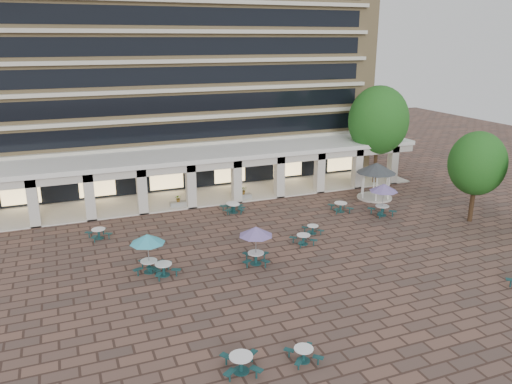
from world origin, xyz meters
The scene contains 20 objects.
ground centered at (0.00, 0.00, 0.00)m, with size 120.00×120.00×0.00m, color brown.
apartment_building centered at (0.00, 25.47, 12.60)m, with size 40.00×15.50×25.20m.
retail_arcade centered at (0.00, 14.80, 3.00)m, with size 42.00×6.60×4.40m.
picnic_table_0 centered at (-5.76, -10.56, 0.48)m, with size 2.04×2.04×0.81m.
picnic_table_1 centered at (-2.82, -10.90, 0.41)m, with size 1.52×1.52×0.68m.
picnic_table_4 centered at (-7.83, 0.95, 2.19)m, with size 2.23×2.23×2.58m.
picnic_table_5 centered at (-7.06, 0.16, 0.48)m, with size 2.06×2.06×0.80m.
picnic_table_6 centered at (-1.06, -0.42, 2.22)m, with size 2.26×2.26×2.61m.
picnic_table_7 centered at (4.96, 3.01, 0.39)m, with size 1.55×1.55×0.65m.
picnic_table_8 centered at (-10.34, 7.96, 0.45)m, with size 1.97×1.97×0.75m.
picnic_table_9 centered at (3.35, 1.40, 0.44)m, with size 1.73×1.73×0.74m.
picnic_table_10 centered at (9.52, 6.59, 0.49)m, with size 2.03×2.03×0.82m.
picnic_table_11 centered at (12.30, 4.52, 2.34)m, with size 2.38×2.38×2.75m.
picnic_table_12 centered at (0.92, 9.73, 0.46)m, with size 2.04×2.04×0.77m.
picnic_table_13 centered at (0.86, 10.00, 0.48)m, with size 2.01×2.01×0.80m.
gazebo centered at (14.47, 8.77, 2.53)m, with size 3.61×3.61×3.36m.
tree_east_a centered at (18.19, 0.73, 4.83)m, with size 4.44×4.44×7.40m.
tree_east_c centered at (17.33, 13.04, 6.49)m, with size 5.96×5.96×9.93m.
planter_left centered at (-3.15, 12.90, 0.43)m, with size 1.50×0.60×1.16m.
planter_right centered at (2.92, 12.90, 0.53)m, with size 1.50×0.81×1.29m.
Camera 1 is at (-12.09, -28.46, 14.27)m, focal length 35.00 mm.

